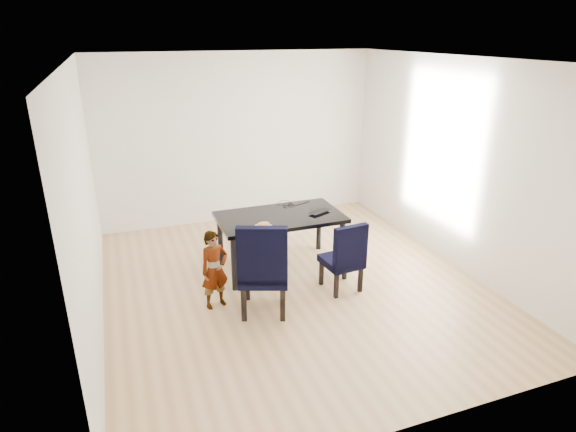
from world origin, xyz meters
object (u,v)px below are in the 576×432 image
object	(u,v)px
dining_table	(280,242)
child	(215,270)
chair_left	(264,266)
laptop	(317,211)
plate	(263,228)
chair_right	(342,255)

from	to	relation	value
dining_table	child	world-z (taller)	child
chair_left	laptop	size ratio (longest dim) A/B	3.54
laptop	plate	bearing A→B (deg)	-4.79
dining_table	chair_right	distance (m)	0.94
chair_right	plate	xyz separation A→B (m)	(-0.85, 0.44, 0.31)
dining_table	chair_right	size ratio (longest dim) A/B	1.79
dining_table	chair_right	world-z (taller)	chair_right
child	laptop	distance (m)	1.66
dining_table	chair_left	size ratio (longest dim) A/B	1.44
chair_right	laptop	world-z (taller)	chair_right
dining_table	laptop	bearing A→B (deg)	-5.43
dining_table	child	bearing A→B (deg)	-147.27
laptop	chair_right	bearing A→B (deg)	66.90
chair_left	plate	size ratio (longest dim) A/B	4.49
child	plate	xyz separation A→B (m)	(0.68, 0.31, 0.29)
chair_left	laptop	bearing A→B (deg)	61.08
child	laptop	xyz separation A→B (m)	(1.52, 0.60, 0.30)
dining_table	chair_left	distance (m)	1.08
laptop	chair_left	bearing A→B (deg)	16.87
chair_left	chair_right	size ratio (longest dim) A/B	1.24
child	laptop	size ratio (longest dim) A/B	2.95
plate	chair_left	bearing A→B (deg)	-107.31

